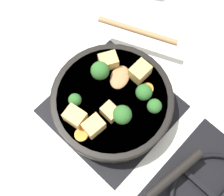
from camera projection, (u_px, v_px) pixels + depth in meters
The scene contains 16 objects.
ground_plane at pixel (112, 109), 0.87m from camera, with size 2.40×2.40×0.00m, color silver.
front_burner_grate at pixel (112, 108), 0.86m from camera, with size 0.31×0.31×0.03m.
skillet_pan at pixel (112, 102), 0.81m from camera, with size 0.32×0.42×0.06m.
wooden_spoon at pixel (130, 51), 0.83m from camera, with size 0.23×0.21×0.02m.
tofu_cube_center_large at pixel (140, 72), 0.79m from camera, with size 0.05×0.04×0.04m, color tan.
tofu_cube_near_handle at pixel (94, 126), 0.74m from camera, with size 0.05×0.04×0.04m, color tan.
tofu_cube_east_chunk at pixel (110, 112), 0.76m from camera, with size 0.04×0.03×0.03m, color tan.
tofu_cube_west_chunk at pixel (108, 61), 0.80m from camera, with size 0.05×0.04×0.04m, color tan.
tofu_cube_back_piece at pixel (75, 117), 0.75m from camera, with size 0.05×0.04×0.04m, color tan.
broccoli_floret_near_spoon at pixel (144, 92), 0.76m from camera, with size 0.04×0.04×0.05m.
broccoli_floret_center_top at pixel (100, 71), 0.78m from camera, with size 0.05×0.05×0.05m.
broccoli_floret_east_rim at pixel (154, 106), 0.75m from camera, with size 0.04×0.04×0.04m.
broccoli_floret_west_rim at pixel (122, 115), 0.74m from camera, with size 0.05×0.05×0.05m.
broccoli_floret_north_edge at pixel (75, 100), 0.76m from camera, with size 0.03×0.03×0.04m.
carrot_slice_orange_thin at pixel (147, 88), 0.79m from camera, with size 0.03×0.03×0.01m, color orange.
carrot_slice_near_center at pixel (81, 135), 0.75m from camera, with size 0.03×0.03×0.01m, color orange.
Camera 1 is at (0.20, 0.19, 0.83)m, focal length 50.00 mm.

